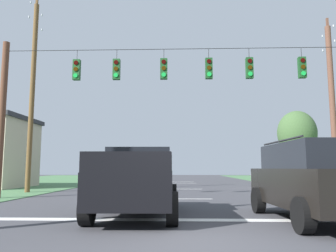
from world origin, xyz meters
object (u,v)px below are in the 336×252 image
(distant_car_crossing_white, at_px, (284,176))
(utility_pole_mid_right, at_px, (332,103))
(suv_black, at_px, (314,179))
(utility_pole_near_left, at_px, (32,90))
(pickup_truck, at_px, (138,181))
(overhead_signal_span, at_px, (182,104))
(tree_roadside_right, at_px, (297,133))

(distant_car_crossing_white, height_order, utility_pole_mid_right, utility_pole_mid_right)
(suv_black, distance_m, utility_pole_mid_right, 12.24)
(utility_pole_mid_right, xyz_separation_m, utility_pole_near_left, (-17.10, -0.70, 0.76))
(pickup_truck, relative_size, suv_black, 1.11)
(pickup_truck, xyz_separation_m, suv_black, (4.64, -1.14, 0.09))
(overhead_signal_span, bearing_deg, distant_car_crossing_white, 52.04)
(distant_car_crossing_white, bearing_deg, suv_black, -104.53)
(utility_pole_mid_right, bearing_deg, tree_roadside_right, 78.64)
(overhead_signal_span, height_order, utility_pole_near_left, utility_pole_near_left)
(utility_pole_near_left, bearing_deg, tree_roadside_right, 36.33)
(pickup_truck, distance_m, distant_car_crossing_white, 16.60)
(pickup_truck, bearing_deg, suv_black, -13.75)
(pickup_truck, distance_m, utility_pole_mid_right, 14.12)
(utility_pole_mid_right, bearing_deg, distant_car_crossing_white, 104.82)
(overhead_signal_span, relative_size, distant_car_crossing_white, 3.78)
(pickup_truck, xyz_separation_m, utility_pole_near_left, (-7.15, 8.46, 4.81))
(utility_pole_mid_right, bearing_deg, utility_pole_near_left, -177.67)
(utility_pole_near_left, relative_size, tree_roadside_right, 1.65)
(utility_pole_mid_right, distance_m, utility_pole_near_left, 17.13)
(distant_car_crossing_white, relative_size, utility_pole_mid_right, 0.43)
(utility_pole_mid_right, relative_size, tree_roadside_right, 1.46)
(pickup_truck, relative_size, utility_pole_mid_right, 0.54)
(pickup_truck, bearing_deg, utility_pole_near_left, 130.21)
(tree_roadside_right, bearing_deg, pickup_truck, -118.89)
(distant_car_crossing_white, bearing_deg, utility_pole_near_left, -160.04)
(pickup_truck, height_order, tree_roadside_right, tree_roadside_right)
(pickup_truck, xyz_separation_m, utility_pole_mid_right, (9.95, 9.16, 4.05))
(suv_black, xyz_separation_m, utility_pole_mid_right, (5.30, 10.30, 3.96))
(pickup_truck, height_order, utility_pole_mid_right, utility_pole_mid_right)
(overhead_signal_span, bearing_deg, pickup_truck, -105.34)
(pickup_truck, relative_size, tree_roadside_right, 0.78)
(distant_car_crossing_white, height_order, tree_roadside_right, tree_roadside_right)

